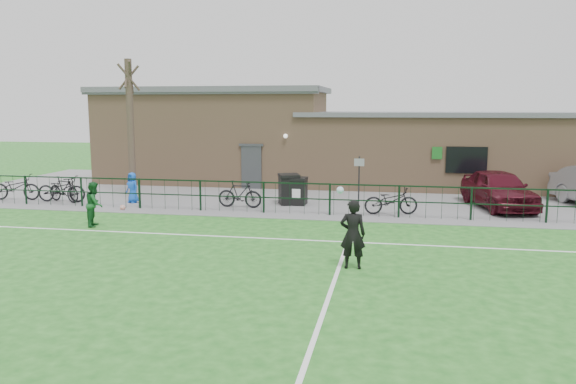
% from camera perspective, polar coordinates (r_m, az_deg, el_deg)
% --- Properties ---
extents(ground, '(90.00, 90.00, 0.00)m').
position_cam_1_polar(ground, '(13.33, -4.04, -8.75)').
color(ground, '#1D5D1B').
rests_on(ground, ground).
extents(paving_strip, '(34.00, 13.00, 0.02)m').
position_cam_1_polar(paving_strip, '(26.30, 3.44, -0.03)').
color(paving_strip, slate).
rests_on(paving_strip, ground).
extents(pitch_line_touch, '(28.00, 0.10, 0.01)m').
position_cam_1_polar(pitch_line_touch, '(20.74, 1.44, -2.39)').
color(pitch_line_touch, white).
rests_on(pitch_line_touch, ground).
extents(pitch_line_mid, '(28.00, 0.10, 0.01)m').
position_cam_1_polar(pitch_line_mid, '(17.08, -0.63, -4.80)').
color(pitch_line_mid, white).
rests_on(pitch_line_mid, ground).
extents(pitch_line_perp, '(0.10, 16.00, 0.01)m').
position_cam_1_polar(pitch_line_perp, '(12.98, 4.64, -9.22)').
color(pitch_line_perp, white).
rests_on(pitch_line_perp, ground).
extents(perimeter_fence, '(28.00, 0.10, 1.20)m').
position_cam_1_polar(perimeter_fence, '(20.83, 1.53, -0.68)').
color(perimeter_fence, black).
rests_on(perimeter_fence, ground).
extents(bare_tree, '(0.30, 0.30, 6.00)m').
position_cam_1_polar(bare_tree, '(25.44, -15.69, 6.14)').
color(bare_tree, '#403127').
rests_on(bare_tree, ground).
extents(wheelie_bin_left, '(1.01, 1.07, 1.16)m').
position_cam_1_polar(wheelie_bin_left, '(22.93, 0.10, 0.19)').
color(wheelie_bin_left, black).
rests_on(wheelie_bin_left, paving_strip).
extents(wheelie_bin_right, '(0.70, 0.79, 1.03)m').
position_cam_1_polar(wheelie_bin_right, '(22.86, 1.00, -0.00)').
color(wheelie_bin_right, black).
rests_on(wheelie_bin_right, paving_strip).
extents(sign_post, '(0.08, 0.08, 2.00)m').
position_cam_1_polar(sign_post, '(22.69, 7.21, 1.10)').
color(sign_post, black).
rests_on(sign_post, paving_strip).
extents(car_maroon, '(2.78, 4.76, 1.52)m').
position_cam_1_polar(car_maroon, '(23.53, 20.61, 0.29)').
color(car_maroon, '#480C18').
rests_on(car_maroon, paving_strip).
extents(bicycle_a, '(2.19, 1.00, 1.11)m').
position_cam_1_polar(bicycle_a, '(26.66, -25.94, 0.45)').
color(bicycle_a, black).
rests_on(bicycle_a, paving_strip).
extents(bicycle_b, '(1.86, 1.10, 1.08)m').
position_cam_1_polar(bicycle_b, '(25.26, -21.82, 0.26)').
color(bicycle_b, black).
rests_on(bicycle_b, paving_strip).
extents(bicycle_c, '(2.13, 0.86, 1.10)m').
position_cam_1_polar(bicycle_c, '(25.34, -22.02, 0.29)').
color(bicycle_c, black).
rests_on(bicycle_c, paving_strip).
extents(bicycle_d, '(1.81, 0.59, 1.07)m').
position_cam_1_polar(bicycle_d, '(22.25, -4.92, -0.22)').
color(bicycle_d, black).
rests_on(bicycle_d, paving_strip).
extents(bicycle_e, '(2.06, 1.04, 1.03)m').
position_cam_1_polar(bicycle_e, '(21.13, 10.42, -0.86)').
color(bicycle_e, black).
rests_on(bicycle_e, paving_strip).
extents(spectator_child, '(0.73, 0.62, 1.26)m').
position_cam_1_polar(spectator_child, '(24.18, -15.53, 0.44)').
color(spectator_child, blue).
rests_on(spectator_child, paving_strip).
extents(goalkeeper_kick, '(1.04, 3.22, 1.73)m').
position_cam_1_polar(goalkeeper_kick, '(14.03, 6.56, -4.16)').
color(goalkeeper_kick, black).
rests_on(goalkeeper_kick, ground).
extents(outfield_player, '(0.75, 0.86, 1.50)m').
position_cam_1_polar(outfield_player, '(19.89, -19.06, -1.16)').
color(outfield_player, '#185424').
rests_on(outfield_player, ground).
extents(ball_ground, '(0.21, 0.21, 0.21)m').
position_cam_1_polar(ball_ground, '(22.72, -16.45, -1.51)').
color(ball_ground, silver).
rests_on(ball_ground, ground).
extents(clubhouse, '(24.25, 5.40, 4.96)m').
position_cam_1_polar(clubhouse, '(29.14, 2.51, 5.21)').
color(clubhouse, '#A57F5C').
rests_on(clubhouse, ground).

